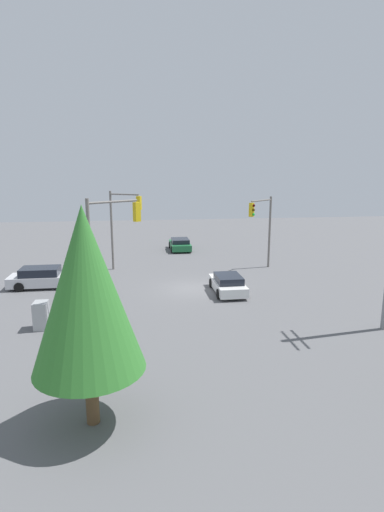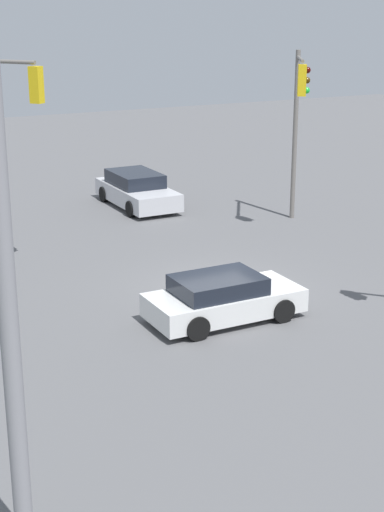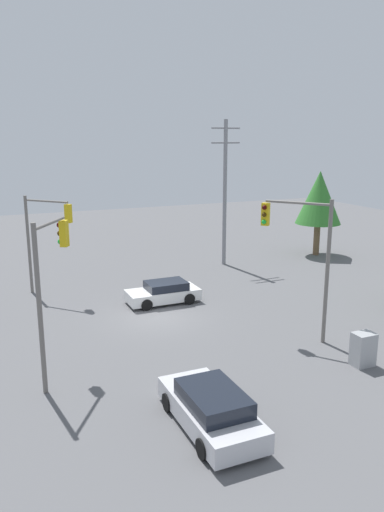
% 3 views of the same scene
% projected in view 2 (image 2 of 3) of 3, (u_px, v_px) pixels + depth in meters
% --- Properties ---
extents(ground_plane, '(80.00, 80.00, 0.00)m').
position_uv_depth(ground_plane, '(221.00, 289.00, 22.92)').
color(ground_plane, '#5B5B5E').
extents(sedan_white, '(4.08, 1.94, 1.23)m').
position_uv_depth(sedan_white, '(223.00, 298.00, 20.48)').
color(sedan_white, silver).
rests_on(sedan_white, ground_plane).
extents(sedan_silver, '(2.06, 4.64, 1.41)m').
position_uv_depth(sedan_silver, '(137.00, 190.00, 32.25)').
color(sedan_silver, silver).
rests_on(sedan_silver, ground_plane).
extents(traffic_signal_cross, '(1.67, 2.53, 6.38)m').
position_uv_depth(traffic_signal_cross, '(298.00, 110.00, 28.39)').
color(traffic_signal_cross, slate).
rests_on(traffic_signal_cross, ground_plane).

